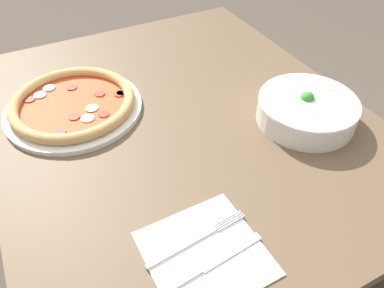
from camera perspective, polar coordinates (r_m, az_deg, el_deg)
The scene contains 7 objects.
ground_plane at distance 1.47m, azimuth -1.22°, elevation -18.62°, with size 8.00×8.00×0.00m, color #4C4238.
dining_table at distance 0.98m, azimuth -1.74°, elevation -1.03°, with size 1.04×0.86×0.73m.
pizza at distance 0.96m, azimuth -17.66°, elevation 5.79°, with size 0.33×0.33×0.04m.
bowl at distance 0.91m, azimuth 17.10°, elevation 5.21°, with size 0.23×0.23×0.08m.
napkin at distance 0.65m, azimuth 1.98°, elevation -16.32°, with size 0.19×0.19×0.00m.
fork at distance 0.66m, azimuth 0.61°, elevation -14.36°, with size 0.03×0.20×0.00m.
knife at distance 0.64m, azimuth 2.39°, elevation -18.14°, with size 0.03×0.20×0.01m.
Camera 1 is at (0.65, -0.30, 1.29)m, focal length 35.00 mm.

